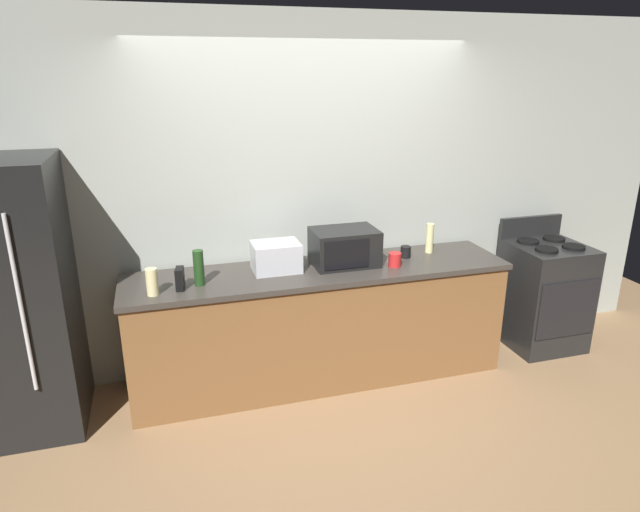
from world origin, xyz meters
The scene contains 13 objects.
ground_plane centered at (0.00, 0.00, 0.00)m, with size 8.00×8.00×0.00m, color #93704C.
back_wall centered at (0.00, 0.81, 1.35)m, with size 6.40×0.10×2.70m, color #9EA399.
counter_run centered at (0.00, 0.40, 0.45)m, with size 2.84×0.64×0.90m.
refrigerator centered at (-2.05, 0.40, 0.90)m, with size 0.72×0.73×1.80m.
stove_range centered at (2.00, 0.40, 0.46)m, with size 0.60×0.61×1.08m.
microwave centered at (0.20, 0.45, 1.04)m, with size 0.48×0.35×0.27m.
toaster_oven centered at (-0.31, 0.46, 1.01)m, with size 0.34×0.26×0.21m, color #B7BABF.
cordless_phone centered at (-1.00, 0.29, 0.98)m, with size 0.05×0.11×0.15m, color black.
bottle_hand_soap centered at (-1.18, 0.24, 0.99)m, with size 0.08×0.08×0.18m, color beige.
bottle_vinegar centered at (0.95, 0.52, 1.02)m, with size 0.06×0.06×0.24m, color beige.
bottle_wine centered at (-0.87, 0.33, 1.02)m, with size 0.07×0.07×0.25m, color #1E3F19.
mug_red centered at (0.55, 0.30, 0.95)m, with size 0.10×0.10×0.10m, color red.
mug_black centered at (0.71, 0.46, 0.94)m, with size 0.08×0.08×0.09m, color black.
Camera 1 is at (-1.09, -3.28, 2.30)m, focal length 31.21 mm.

